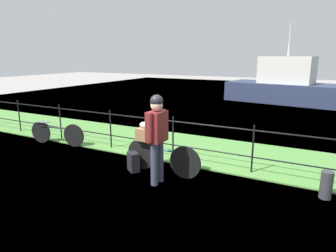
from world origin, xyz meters
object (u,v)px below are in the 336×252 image
Objects in this scene: wooden_crate at (146,134)px; backpack_on_paving at (133,162)px; cyclist_person at (157,132)px; bicycle_main at (162,157)px; moored_boat_near at (285,86)px; bicycle_parked at (56,133)px; mooring_bollard at (326,185)px; terrier_dog at (147,125)px.

wooden_crate is 0.84× the size of backpack_on_paving.
cyclist_person is (0.53, -0.46, 0.22)m from wooden_crate.
moored_boat_near is at bearing 84.80° from bicycle_main.
cyclist_person is at bearing -94.24° from moored_boat_near.
backpack_on_paving is (-0.74, 0.28, -0.80)m from cyclist_person.
wooden_crate reaches higher than backpack_on_paving.
bicycle_main is 3.53m from bicycle_parked.
wooden_crate is at bearing 139.10° from cyclist_person.
backpack_on_paving is at bearing -138.40° from wooden_crate.
wooden_crate is at bearing -174.35° from mooring_bollard.
bicycle_parked is 0.28× the size of moored_boat_near.
bicycle_parked is at bearing 179.15° from mooring_bollard.
cyclist_person is 11.82m from moored_boat_near.
bicycle_main is at bearing -7.10° from bicycle_parked.
terrier_dog is 0.69m from cyclist_person.
wooden_crate reaches higher than bicycle_main.
bicycle_parked is (-3.66, 0.89, -0.68)m from cyclist_person.
backpack_on_paving is at bearing -11.75° from bicycle_parked.
bicycle_parked is (-3.13, 0.43, -0.46)m from wooden_crate.
bicycle_parked is at bearing 172.27° from terrier_dog.
mooring_bollard is at bearing 5.70° from terrier_dog.
wooden_crate is 3.41m from mooring_bollard.
bicycle_parked is at bearing 23.42° from backpack_on_paving.
backpack_on_paving is 0.24× the size of bicycle_parked.
moored_boat_near is at bearing 67.40° from bicycle_parked.
backpack_on_paving is at bearing -97.97° from moored_boat_near.
wooden_crate reaches higher than bicycle_parked.
cyclist_person reaches higher than bicycle_parked.
bicycle_main is 5.31× the size of terrier_dog.
cyclist_person is at bearing -13.65° from bicycle_parked.
bicycle_main is 3.00m from mooring_bollard.
moored_boat_near is at bearing -62.80° from backpack_on_paving.
terrier_dog is 3.25m from bicycle_parked.
terrier_dog is 0.19× the size of cyclist_person.
mooring_bollard is 0.08× the size of moored_boat_near.
mooring_bollard is (2.98, 0.34, -0.11)m from bicycle_main.
moored_boat_near is at bearing 83.04° from terrier_dog.
bicycle_parked is 11.82m from moored_boat_near.
bicycle_parked is (-3.16, 0.43, -0.66)m from terrier_dog.
wooden_crate is 11.41m from moored_boat_near.
terrier_dog is (-0.35, 0.01, 0.64)m from bicycle_main.
moored_boat_near reaches higher than bicycle_parked.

